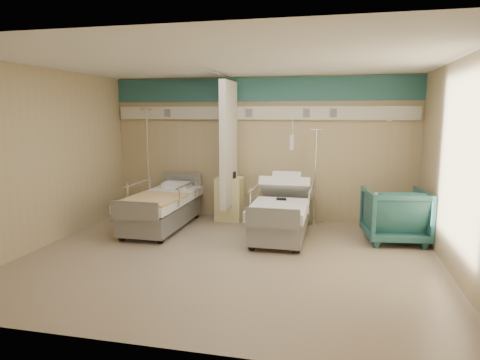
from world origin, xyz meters
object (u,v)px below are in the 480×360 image
Objects in this scene: bed_left at (162,212)px; iv_stand_right at (314,205)px; bedside_cabinet at (230,199)px; visitor_armchair at (395,215)px; bed_right at (282,218)px; iv_stand_left at (149,193)px.

iv_stand_right is (2.70, 0.96, 0.06)m from bed_left.
iv_stand_right is (1.65, 0.06, -0.05)m from bedside_cabinet.
bed_left is 4.05m from visitor_armchair.
bed_right is at bearing 0.00° from bed_left.
bed_right is 2.20m from bed_left.
visitor_armchair is (4.05, 0.10, 0.13)m from bed_left.
bedside_cabinet reaches higher than bed_right.
iv_stand_right reaches higher than bedside_cabinet.
iv_stand_right is 3.40m from iv_stand_left.
visitor_armchair is 4.83m from iv_stand_left.
visitor_armchair is at bearing 1.43° from bed_left.
iv_stand_right is at bearing -40.57° from visitor_armchair.
bedside_cabinet is (1.05, 0.90, 0.11)m from bed_left.
bed_right is at bearing -117.46° from iv_stand_right.
visitor_armchair reaches higher than bedside_cabinet.
iv_stand_left is at bearing 161.33° from bed_right.
visitor_armchair is at bearing -32.54° from iv_stand_right.
bedside_cabinet is at bearing 141.95° from bed_right.
iv_stand_right is (0.50, 0.96, 0.06)m from bed_right.
bedside_cabinet is at bearing -177.85° from iv_stand_right.
bedside_cabinet is at bearing 40.60° from bed_left.
visitor_armchair is 0.45× the size of iv_stand_left.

